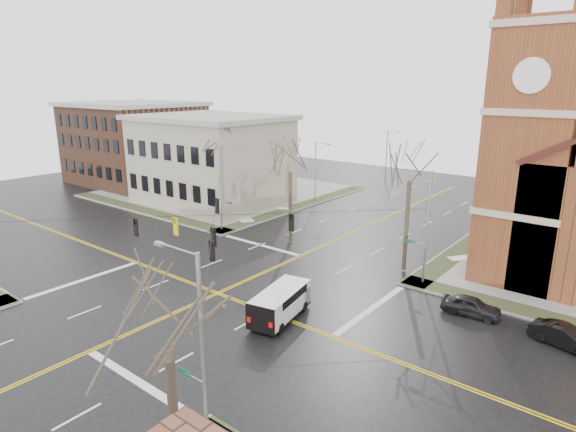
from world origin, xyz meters
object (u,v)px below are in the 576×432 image
Objects in this scene: parked_car_a at (471,306)px; tree_se at (168,337)px; streetlight_north_a at (316,170)px; parked_car_b at (566,337)px; tree_nw_far at (222,147)px; tree_ne at (410,175)px; signal_pole_se at (200,347)px; tree_nw_near at (290,168)px; streetlight_north_b at (387,153)px; cargo_van at (282,301)px; signal_pole_nw at (221,186)px; signal_pole_ne at (425,224)px.

tree_se is (-3.04, -22.91, 6.74)m from parked_car_a.
streetlight_north_a is at bearing 119.39° from tree_se.
tree_nw_far reaches higher than parked_car_b.
signal_pole_se is at bearing -84.89° from tree_ne.
tree_ne is 27.78m from tree_se.
tree_nw_near is 1.03× the size of tree_se.
tree_nw_far is at bearing -95.14° from streetlight_north_b.
cargo_van is at bearing 113.54° from signal_pole_se.
tree_ne is at bearing 51.29° from parked_car_a.
tree_ne is at bearing -37.13° from streetlight_north_a.
parked_car_a is at bearing -6.24° from signal_pole_nw.
cargo_van is (-5.03, 11.54, -3.72)m from signal_pole_se.
cargo_van reaches higher than parked_car_a.
streetlight_north_b is 52.05m from parked_car_b.
parked_car_a is (4.97, -3.02, -4.28)m from signal_pole_ne.
streetlight_north_b is at bearing 121.05° from signal_pole_ne.
tree_se is (23.90, -62.43, 2.94)m from streetlight_north_b.
tree_se reaches higher than streetlight_north_a.
parked_car_b is 0.40× the size of tree_se.
cargo_van is at bearing -113.67° from signal_pole_ne.
tree_ne is (19.78, -14.98, 3.87)m from streetlight_north_a.
tree_se is (1.93, -25.93, 2.46)m from signal_pole_ne.
signal_pole_se is 45.20m from streetlight_north_a.
streetlight_north_a is 0.67× the size of tree_nw_far.
tree_ne is at bearing 81.30° from parked_car_b.
signal_pole_se is at bearing 123.33° from tree_se.
tree_se is at bearing -69.05° from streetlight_north_b.
tree_se is at bearing -46.66° from tree_nw_far.
tree_ne reaches higher than streetlight_north_a.
streetlight_north_a is (-21.97, 39.50, -0.48)m from signal_pole_se.
cargo_van is (16.95, -27.96, -3.24)m from streetlight_north_a.
tree_ne is at bearing 95.11° from signal_pole_se.
streetlight_north_b reaches higher than parked_car_b.
signal_pole_se is at bearing -90.00° from signal_pole_ne.
signal_pole_nw is at bearing 133.46° from tree_se.
parked_car_a is (9.99, 8.44, -0.56)m from cargo_van.
tree_nw_near is (-25.39, 5.21, 6.95)m from parked_car_b.
parked_car_a is at bearing -31.28° from signal_pole_ne.
streetlight_north_a and streetlight_north_b have the same top height.
parked_car_b is 0.34× the size of tree_nw_far.
parked_car_b is (10.87, 19.30, -4.28)m from signal_pole_se.
signal_pole_ne and signal_pole_nw have the same top height.
signal_pole_nw is at bearing 77.44° from parked_car_a.
streetlight_north_b is (-21.97, 59.50, -0.48)m from signal_pole_se.
tree_ne is (12.32, 0.01, 0.72)m from tree_nw_near.
tree_ne is (19.78, -34.98, 3.87)m from streetlight_north_b.
tree_nw_far is at bearing 177.23° from tree_ne.
cargo_van is (17.62, -11.46, -3.72)m from signal_pole_nw.
parked_car_b is (33.52, -3.70, -4.28)m from signal_pole_nw.
streetlight_north_a reaches higher than parked_car_a.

